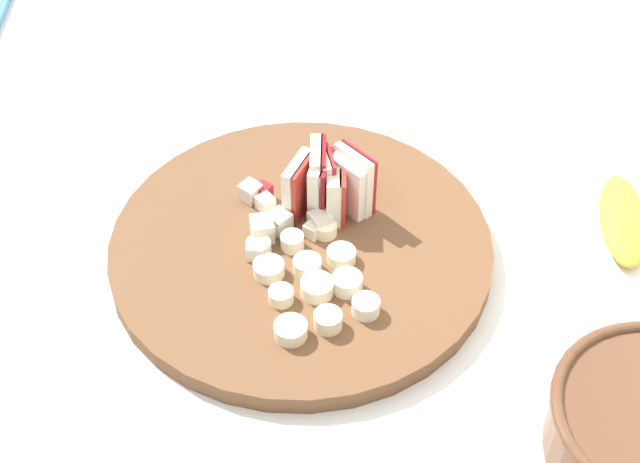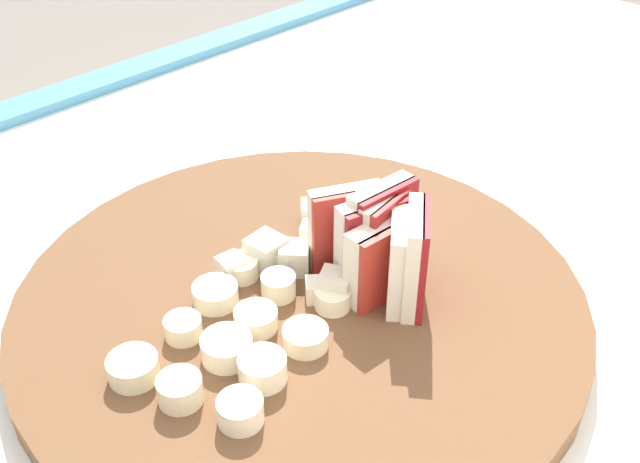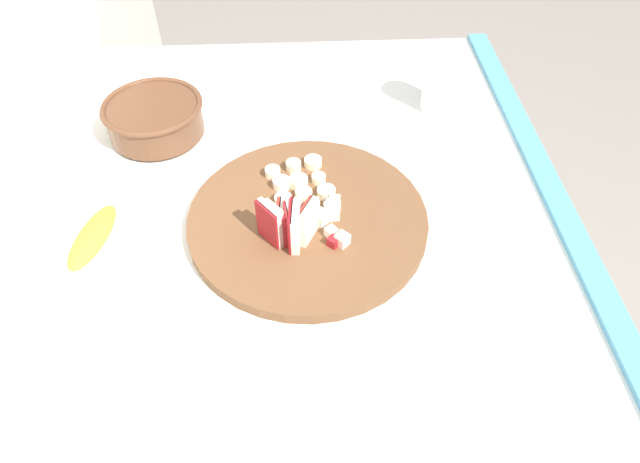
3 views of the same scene
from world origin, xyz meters
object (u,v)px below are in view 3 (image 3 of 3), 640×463
banana_slice_rows (304,186)px  banana_peel (95,236)px  ceramic_bowl (156,117)px  cutting_board (310,220)px  apple_wedge_fan (290,223)px  small_jar (442,84)px  apple_dice_pile (322,221)px

banana_slice_rows → banana_peel: (-0.08, 0.31, -0.02)m
ceramic_bowl → banana_peel: bearing=167.1°
cutting_board → ceramic_bowl: bearing=47.5°
apple_wedge_fan → ceramic_bowl: (0.28, 0.23, -0.01)m
small_jar → apple_wedge_fan: bearing=139.8°
apple_wedge_fan → banana_peel: bearing=84.9°
banana_peel → small_jar: bearing=-61.5°
cutting_board → apple_wedge_fan: size_ratio=4.01×
ceramic_bowl → apple_dice_pile: bearing=-133.0°
apple_wedge_fan → ceramic_bowl: size_ratio=0.52×
banana_peel → small_jar: 0.66m
apple_dice_pile → ceramic_bowl: bearing=47.0°
small_jar → ceramic_bowl: bearing=96.2°
banana_peel → cutting_board: bearing=-86.9°
cutting_board → banana_slice_rows: size_ratio=2.49×
apple_wedge_fan → banana_peel: apple_wedge_fan is taller
small_jar → cutting_board: bearing=139.0°
cutting_board → apple_dice_pile: apple_dice_pile is taller
banana_slice_rows → ceramic_bowl: 0.31m
apple_dice_pile → apple_wedge_fan: bearing=114.4°
apple_wedge_fan → banana_slice_rows: apple_wedge_fan is taller
cutting_board → banana_slice_rows: 0.06m
banana_slice_rows → small_jar: 0.35m
apple_dice_pile → cutting_board: bearing=40.0°
apple_wedge_fan → ceramic_bowl: apple_wedge_fan is taller
banana_slice_rows → ceramic_bowl: (0.18, 0.25, 0.01)m
ceramic_bowl → small_jar: bearing=-83.8°
apple_dice_pile → banana_slice_rows: apple_dice_pile is taller
apple_dice_pile → banana_slice_rows: size_ratio=0.70×
ceramic_bowl → banana_peel: 0.26m
cutting_board → banana_peel: same height
apple_dice_pile → small_jar: bearing=-37.0°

